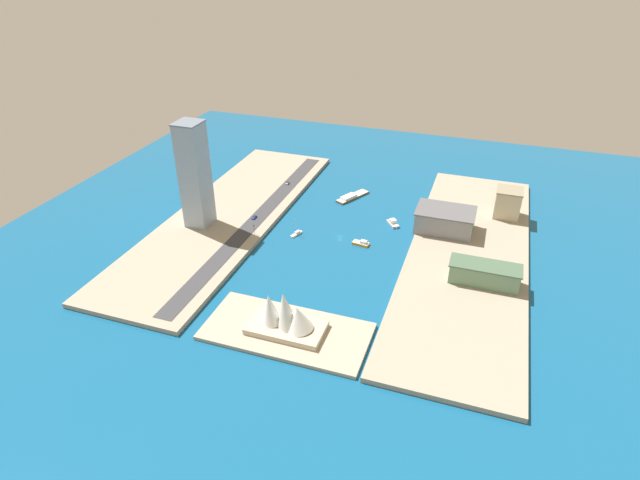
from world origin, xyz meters
The scene contains 18 objects.
ground_plane centered at (0.00, 0.00, 0.00)m, with size 440.00×440.00×0.00m, color #145684.
quay_west centered at (-81.56, 0.00, 1.42)m, with size 70.00×240.00×2.85m, color #9E937F.
quay_east centered at (81.56, 0.00, 1.42)m, with size 70.00×240.00×2.85m, color #9E937F.
peninsula_point centered at (-3.20, 99.85, 1.00)m, with size 82.36×39.11×2.00m, color #A89E89.
road_strip centered at (59.13, 0.00, 2.92)m, with size 11.12×228.00×0.15m, color #38383D.
barge_flat_brown centered at (8.46, -57.79, 1.17)m, with size 19.92×29.67×3.07m.
water_taxi_orange centered at (-15.98, 5.44, 1.16)m, with size 11.97×5.99×3.39m.
sailboat_small_white centered at (27.51, 6.95, 0.93)m, with size 5.82×10.48×12.57m.
yacht_sleek_gray centered at (-29.53, -27.03, 1.38)m, with size 10.67×11.93×3.94m.
terminal_long_green centered at (-92.27, 27.26, 8.71)m, with size 38.91×14.93×11.66m.
office_block_beige centered at (-101.14, -60.11, 12.75)m, with size 17.22×17.01×19.74m.
warehouse_low_gray centered at (-63.41, -26.56, 10.06)m, with size 37.69×25.73×14.36m.
tower_tall_glass centered at (92.19, 18.04, 37.83)m, with size 15.77×17.11×69.89m.
van_white centered at (60.90, -60.01, 3.79)m, with size 1.87×4.22×1.63m.
hatchback_blue centered at (61.22, -0.06, 3.80)m, with size 2.09×5.13×1.62m.
traffic_light_waterfront centered at (52.10, 19.34, 7.19)m, with size 0.36×0.36×6.50m.
opera_landmark centered at (-3.39, 99.85, 10.34)m, with size 38.06×20.50×22.65m.
park_tree_cluster centered at (-74.12, -31.98, 8.49)m, with size 14.17×21.33×9.01m.
Camera 1 is at (-84.22, 283.81, 172.13)m, focal length 29.37 mm.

